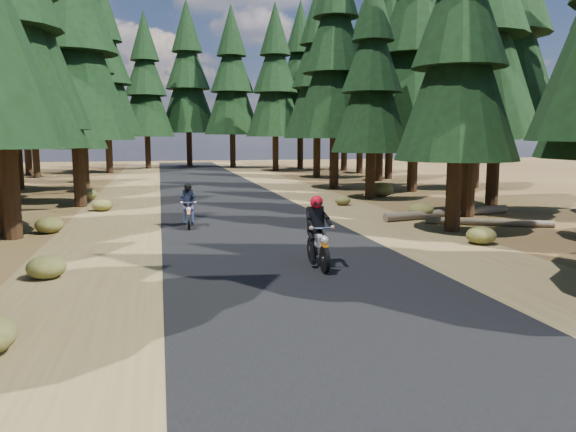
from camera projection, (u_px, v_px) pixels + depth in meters
The scene contains 10 objects.
ground at pixel (303, 275), 12.24m from camera, with size 120.00×120.00×0.00m, color #4A301A.
road at pixel (262, 236), 17.06m from camera, with size 6.00×100.00×0.01m, color black.
shoulder_l at pixel (104, 242), 16.05m from camera, with size 3.20×100.00×0.01m, color brown.
shoulder_r at pixel (403, 230), 18.08m from camera, with size 3.20×100.00×0.01m, color brown.
pine_forest at pixel (210, 49), 31.44m from camera, with size 34.59×55.08×16.32m.
log_near at pixel (449, 213), 21.02m from camera, with size 0.32×0.32×5.75m, color #4C4233.
log_far at pixel (488, 222), 19.00m from camera, with size 0.24×0.24×4.15m, color #4C4233.
understory_shrubs at pixel (273, 214), 19.99m from camera, with size 15.29×21.19×0.71m.
rider_lead at pixel (318, 244), 12.91m from camera, with size 0.60×1.86×1.64m.
rider_follow at pixel (188, 213), 18.63m from camera, with size 0.55×1.65×1.45m.
Camera 1 is at (-2.99, -11.56, 3.00)m, focal length 35.00 mm.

